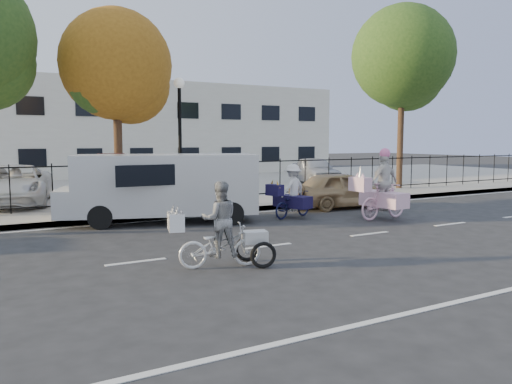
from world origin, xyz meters
TOP-DOWN VIEW (x-y plane):
  - ground at (0.00, 0.00)m, footprint 120.00×120.00m
  - road_markings at (0.00, 0.00)m, footprint 60.00×9.52m
  - curb at (0.00, 5.05)m, footprint 60.00×0.10m
  - sidewalk at (0.00, 6.10)m, footprint 60.00×2.20m
  - parking_lot at (0.00, 15.00)m, footprint 60.00×15.60m
  - iron_fence at (0.00, 7.20)m, footprint 58.00×0.06m
  - building at (0.00, 25.00)m, footprint 34.00×10.00m
  - lamppost at (0.50, 6.80)m, footprint 0.36×0.36m
  - street_sign at (-1.85, 6.80)m, footprint 0.85×0.06m
  - zebra_trike at (-1.72, -1.15)m, footprint 1.90×1.06m
  - unicorn_bike at (4.92, 1.58)m, footprint 2.14×1.49m
  - bull_bike at (2.74, 3.19)m, footprint 1.82×1.28m
  - white_van at (-0.98, 4.27)m, footprint 5.95×3.32m
  - gold_sedan at (5.50, 4.18)m, footprint 3.96×2.03m
  - lot_car_b at (-4.54, 9.61)m, footprint 3.10×5.21m
  - lot_car_c at (1.46, 11.07)m, footprint 2.92×4.57m
  - lot_car_d at (9.42, 11.23)m, footprint 2.61×4.32m
  - tree_mid at (-1.35, 7.36)m, footprint 3.65×3.63m
  - tree_east at (11.67, 7.56)m, footprint 4.63×4.63m

SIDE VIEW (x-z plane):
  - ground at x=0.00m, z-range 0.00..0.00m
  - road_markings at x=0.00m, z-range 0.00..0.01m
  - curb at x=0.00m, z-range 0.00..0.15m
  - sidewalk at x=0.00m, z-range 0.00..0.15m
  - parking_lot at x=0.00m, z-range 0.00..0.15m
  - zebra_trike at x=-1.72m, z-range -0.19..1.44m
  - gold_sedan at x=5.50m, z-range 0.00..1.29m
  - bull_bike at x=2.74m, z-range -0.17..1.48m
  - unicorn_bike at x=4.92m, z-range -0.28..1.86m
  - lot_car_b at x=-4.54m, z-range 0.15..1.51m
  - lot_car_d at x=9.42m, z-range 0.15..1.53m
  - lot_car_c at x=1.46m, z-range 0.15..1.57m
  - iron_fence at x=0.00m, z-range 0.15..1.65m
  - white_van at x=-0.98m, z-range 0.10..2.07m
  - street_sign at x=-1.85m, z-range 0.52..2.32m
  - building at x=0.00m, z-range 0.00..6.00m
  - lamppost at x=0.50m, z-range 0.95..5.28m
  - tree_mid at x=-1.35m, z-range 1.33..7.99m
  - tree_east at x=11.67m, z-range 1.70..10.19m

